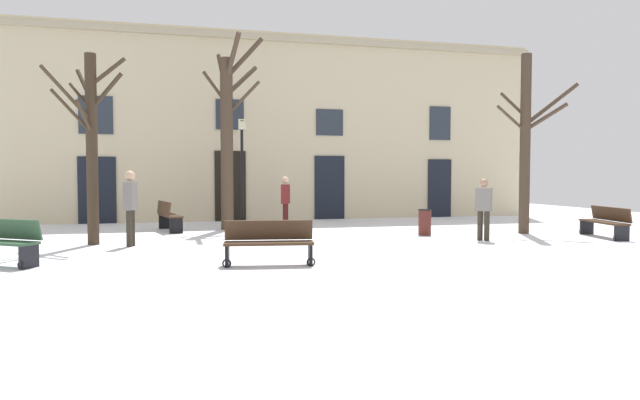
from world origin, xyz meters
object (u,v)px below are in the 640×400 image
at_px(tree_left_of_center, 527,140).
at_px(bench_back_to_back_left, 168,215).
at_px(tree_center, 228,132).
at_px(person_by_shop_door, 285,200).
at_px(tree_near_facade, 91,140).
at_px(person_near_bench, 130,204).
at_px(streetlamp, 242,159).
at_px(person_strolling, 484,207).
at_px(bench_near_center_tree, 2,242).
at_px(litter_bin, 425,222).
at_px(bench_facing_shops, 605,222).
at_px(bench_back_to_back_right, 269,242).

relative_size(tree_left_of_center, bench_back_to_back_left, 2.91).
xyz_separation_m(tree_center, person_by_shop_door, (1.80, -0.19, -2.16)).
distance_m(tree_center, tree_near_facade, 4.75).
relative_size(person_by_shop_door, person_near_bench, 0.92).
distance_m(streetlamp, person_strolling, 8.65).
height_order(bench_near_center_tree, person_strolling, person_strolling).
relative_size(bench_near_center_tree, bench_back_to_back_left, 0.88).
bearing_deg(tree_near_facade, person_strolling, -8.66).
bearing_deg(bench_near_center_tree, litter_bin, 49.48).
relative_size(tree_center, person_near_bench, 3.36).
height_order(bench_facing_shops, person_strolling, person_strolling).
distance_m(tree_left_of_center, person_near_bench, 11.20).
bearing_deg(tree_near_facade, streetlamp, 49.49).
bearing_deg(bench_facing_shops, tree_left_of_center, -124.34).
distance_m(tree_center, bench_back_to_back_right, 7.63).
bearing_deg(person_strolling, tree_left_of_center, 80.34).
distance_m(tree_near_facade, litter_bin, 9.16).
xyz_separation_m(person_strolling, person_by_shop_door, (-4.51, 4.42, 0.03)).
bearing_deg(person_by_shop_door, tree_center, -74.38).
bearing_deg(tree_left_of_center, person_by_shop_door, 154.98).
height_order(bench_back_to_back_right, person_near_bench, person_near_bench).
bearing_deg(streetlamp, tree_near_facade, -130.51).
distance_m(tree_center, litter_bin, 6.74).
relative_size(bench_back_to_back_left, person_strolling, 1.11).
height_order(streetlamp, bench_back_to_back_left, streetlamp).
distance_m(tree_left_of_center, streetlamp, 9.35).
distance_m(bench_near_center_tree, person_strolling, 11.08).
distance_m(tree_center, bench_near_center_tree, 8.07).
xyz_separation_m(bench_facing_shops, bench_back_to_back_left, (-11.80, 4.66, 0.04)).
height_order(tree_center, streetlamp, tree_center).
bearing_deg(bench_facing_shops, bench_near_center_tree, -74.57).
relative_size(litter_bin, person_near_bench, 0.41).
xyz_separation_m(tree_left_of_center, tree_center, (-8.46, 3.30, 0.35)).
bearing_deg(bench_near_center_tree, tree_left_of_center, 44.77).
xyz_separation_m(bench_back_to_back_right, person_by_shop_door, (1.54, 6.96, 0.49)).
height_order(tree_center, person_near_bench, tree_center).
relative_size(bench_back_to_back_right, person_near_bench, 0.96).
distance_m(litter_bin, bench_near_center_tree, 10.45).
distance_m(litter_bin, bench_back_to_back_left, 7.78).
xyz_separation_m(tree_near_facade, bench_facing_shops, (13.49, -1.67, -2.13)).
distance_m(tree_center, bench_facing_shops, 11.35).
bearing_deg(litter_bin, tree_center, 150.15).
bearing_deg(tree_left_of_center, person_strolling, -148.60).
height_order(tree_left_of_center, tree_center, tree_center).
bearing_deg(person_by_shop_door, bench_back_to_back_right, 9.20).
distance_m(streetlamp, litter_bin, 7.02).
xyz_separation_m(bench_back_to_back_right, person_near_bench, (-2.86, 3.49, 0.59)).
relative_size(tree_center, bench_back_to_back_left, 3.40).
xyz_separation_m(streetlamp, person_strolling, (5.72, -6.34, -1.40)).
bearing_deg(person_strolling, litter_bin, 170.85).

